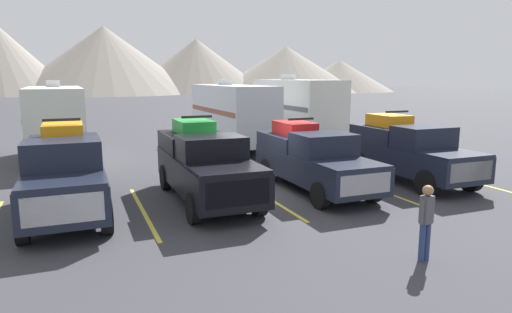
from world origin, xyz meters
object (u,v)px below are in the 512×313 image
at_px(pickup_truck_a, 65,172).
at_px(camper_trailer_a, 56,119).
at_px(camper_trailer_b, 232,113).
at_px(camper_trailer_c, 296,109).
at_px(person_a, 426,218).
at_px(pickup_truck_c, 312,158).
at_px(pickup_truck_b, 205,163).
at_px(pickup_truck_d, 409,150).

height_order(pickup_truck_a, camper_trailer_a, camper_trailer_a).
height_order(camper_trailer_a, camper_trailer_b, camper_trailer_b).
xyz_separation_m(pickup_truck_a, camper_trailer_b, (8.26, 9.33, 0.73)).
distance_m(camper_trailer_c, person_a, 16.25).
xyz_separation_m(pickup_truck_c, camper_trailer_c, (4.04, 9.02, 1.00)).
height_order(pickup_truck_b, pickup_truck_c, pickup_truck_b).
xyz_separation_m(pickup_truck_a, pickup_truck_d, (11.88, -0.30, -0.04)).
relative_size(pickup_truck_d, camper_trailer_b, 0.62).
xyz_separation_m(pickup_truck_a, pickup_truck_c, (7.94, 0.03, -0.12)).
relative_size(camper_trailer_a, person_a, 4.55).
height_order(pickup_truck_c, person_a, pickup_truck_c).
xyz_separation_m(pickup_truck_b, camper_trailer_b, (4.16, 9.22, 0.77)).
bearing_deg(pickup_truck_d, camper_trailer_c, 89.38).
distance_m(pickup_truck_c, camper_trailer_b, 9.34).
bearing_deg(camper_trailer_a, pickup_truck_a, -87.31).
bearing_deg(camper_trailer_b, pickup_truck_c, -91.97).
height_order(camper_trailer_b, camper_trailer_c, camper_trailer_c).
bearing_deg(pickup_truck_a, camper_trailer_a, 92.69).
distance_m(camper_trailer_a, camper_trailer_b, 8.71).
xyz_separation_m(camper_trailer_a, camper_trailer_c, (12.43, -0.43, 0.16)).
distance_m(pickup_truck_a, pickup_truck_b, 4.10).
relative_size(camper_trailer_a, camper_trailer_b, 0.88).
xyz_separation_m(pickup_truck_c, person_a, (-0.84, -6.43, -0.15)).
height_order(pickup_truck_a, camper_trailer_b, camper_trailer_b).
xyz_separation_m(pickup_truck_b, pickup_truck_c, (3.84, -0.07, -0.09)).
distance_m(pickup_truck_d, person_a, 7.75).
height_order(pickup_truck_a, pickup_truck_d, pickup_truck_a).
distance_m(pickup_truck_c, camper_trailer_a, 12.67).
bearing_deg(person_a, camper_trailer_a, 115.41).
relative_size(pickup_truck_b, camper_trailer_c, 0.72).
bearing_deg(camper_trailer_c, pickup_truck_d, -90.62).
bearing_deg(camper_trailer_a, camper_trailer_c, -2.00).
distance_m(pickup_truck_d, camper_trailer_c, 9.40).
bearing_deg(person_a, pickup_truck_c, 82.55).
height_order(pickup_truck_a, pickup_truck_b, pickup_truck_a).
bearing_deg(pickup_truck_c, pickup_truck_d, -4.75).
height_order(pickup_truck_d, camper_trailer_a, camper_trailer_a).
bearing_deg(camper_trailer_b, camper_trailer_a, 178.94).
distance_m(pickup_truck_d, camper_trailer_b, 10.31).
xyz_separation_m(pickup_truck_d, camper_trailer_b, (-3.62, 9.63, 0.78)).
distance_m(pickup_truck_b, camper_trailer_a, 10.46).
bearing_deg(camper_trailer_c, camper_trailer_a, 178.00).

